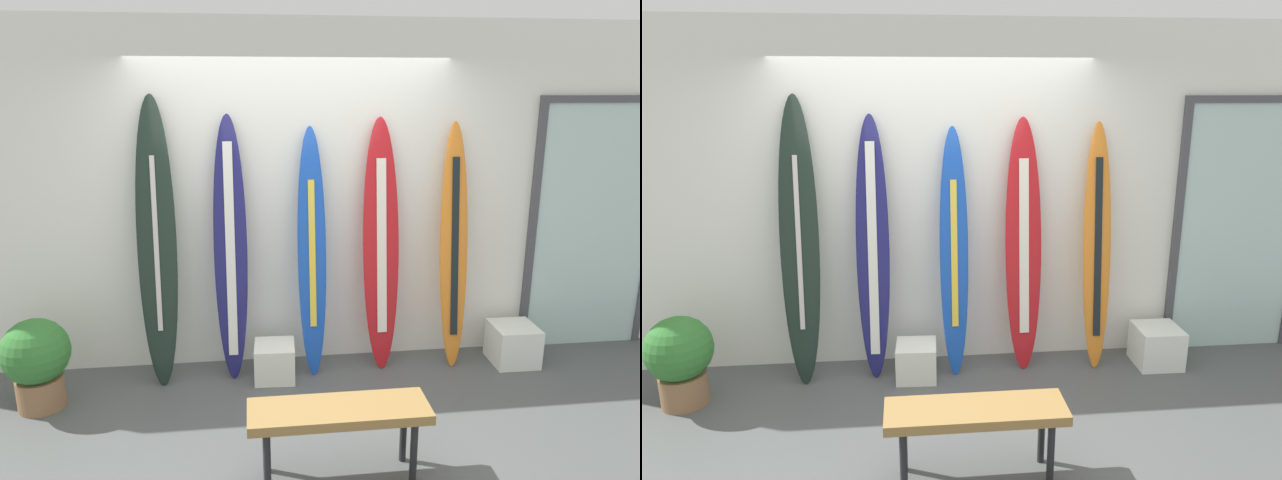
% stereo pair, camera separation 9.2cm
% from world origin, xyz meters
% --- Properties ---
extents(ground, '(8.00, 8.00, 0.04)m').
position_xyz_m(ground, '(0.00, 0.00, -0.02)').
color(ground, '#4D5050').
extents(wall_back, '(7.20, 0.20, 2.80)m').
position_xyz_m(wall_back, '(0.00, 1.30, 1.40)').
color(wall_back, white).
rests_on(wall_back, ground).
extents(surfboard_charcoal, '(0.30, 0.39, 2.24)m').
position_xyz_m(surfboard_charcoal, '(-1.06, 0.98, 1.11)').
color(surfboard_charcoal, black).
rests_on(surfboard_charcoal, ground).
extents(surfboard_navy, '(0.27, 0.34, 2.09)m').
position_xyz_m(surfboard_navy, '(-0.51, 1.00, 1.03)').
color(surfboard_navy, navy).
rests_on(surfboard_navy, ground).
extents(surfboard_cobalt, '(0.23, 0.34, 1.99)m').
position_xyz_m(surfboard_cobalt, '(0.13, 0.99, 1.00)').
color(surfboard_cobalt, blue).
rests_on(surfboard_cobalt, ground).
extents(surfboard_crimson, '(0.31, 0.31, 2.06)m').
position_xyz_m(surfboard_crimson, '(0.70, 1.02, 1.03)').
color(surfboard_crimson, red).
rests_on(surfboard_crimson, ground).
extents(surfboard_sunset, '(0.24, 0.34, 2.02)m').
position_xyz_m(surfboard_sunset, '(1.30, 1.00, 1.00)').
color(surfboard_sunset, orange).
rests_on(surfboard_sunset, ground).
extents(display_block_left, '(0.37, 0.37, 0.33)m').
position_xyz_m(display_block_left, '(1.84, 0.89, 0.17)').
color(display_block_left, white).
rests_on(display_block_left, ground).
extents(display_block_center, '(0.33, 0.33, 0.29)m').
position_xyz_m(display_block_center, '(-0.19, 0.85, 0.15)').
color(display_block_center, white).
rests_on(display_block_center, ground).
extents(glass_door, '(1.17, 0.06, 2.21)m').
position_xyz_m(glass_door, '(2.61, 1.18, 1.14)').
color(glass_door, silver).
rests_on(glass_door, ground).
extents(potted_plant, '(0.48, 0.48, 0.68)m').
position_xyz_m(potted_plant, '(-1.91, 0.63, 0.38)').
color(potted_plant, '#886241').
rests_on(potted_plant, ground).
extents(bench, '(1.07, 0.33, 0.48)m').
position_xyz_m(bench, '(0.13, -0.42, 0.42)').
color(bench, olive).
rests_on(bench, ground).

